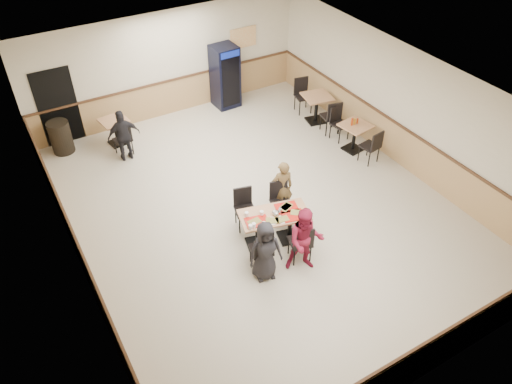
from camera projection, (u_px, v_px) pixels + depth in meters
ground at (258, 207)px, 11.45m from camera, size 10.00×10.00×0.00m
room_shell at (267, 116)px, 13.49m from camera, size 10.00×10.00×10.00m
main_table at (274, 223)px, 10.29m from camera, size 1.54×1.03×0.76m
main_chairs at (272, 225)px, 10.30m from camera, size 1.62×1.91×0.96m
diner_woman_left at (265, 251)px, 9.45m from camera, size 0.73×0.55×1.35m
diner_woman_right at (305, 240)px, 9.58m from camera, size 0.89×0.82×1.48m
diner_man_opposite at (282, 188)px, 10.91m from camera, size 0.56×0.43×1.37m
lone_diner at (124, 136)px, 12.52m from camera, size 0.83×0.38×1.40m
tabletop_clutter at (275, 215)px, 10.07m from camera, size 1.27×0.73×0.12m
side_table_near at (355, 133)px, 12.96m from camera, size 0.81×0.81×0.76m
side_table_near_chair_south at (370, 145)px, 12.57m from camera, size 0.51×0.51×0.96m
side_table_near_chair_north at (340, 124)px, 13.38m from camera, size 0.51×0.51×0.96m
side_table_far at (317, 105)px, 14.05m from camera, size 0.88×0.88×0.81m
side_table_far_chair_south at (330, 116)px, 13.64m from camera, size 0.56×0.56×1.03m
side_table_far_chair_north at (303, 96)px, 14.50m from camera, size 0.56×0.56×1.03m
condiment_caddy at (354, 121)px, 12.76m from camera, size 0.23×0.06×0.20m
back_table at (115, 128)px, 13.20m from camera, size 0.77×0.77×0.72m
back_table_chair_lone at (122, 139)px, 12.83m from camera, size 0.48×0.48×0.92m
pepsi_cooler at (225, 76)px, 14.55m from camera, size 0.72×0.73×1.85m
trash_bin at (61, 137)px, 12.94m from camera, size 0.55×0.55×0.87m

